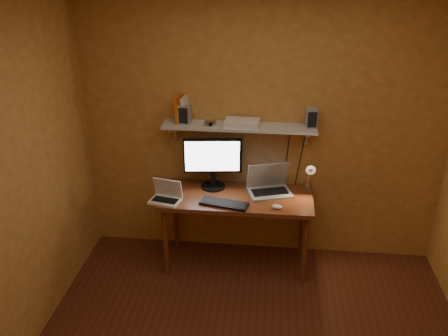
# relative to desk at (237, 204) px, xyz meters

# --- Properties ---
(room) EXTENTS (3.44, 3.24, 2.64)m
(room) POSITION_rel_desk_xyz_m (0.21, -1.28, 0.64)
(room) COLOR #572416
(room) RESTS_ON ground
(desk) EXTENTS (1.40, 0.60, 0.75)m
(desk) POSITION_rel_desk_xyz_m (0.00, 0.00, 0.00)
(desk) COLOR brown
(desk) RESTS_ON ground
(wall_shelf) EXTENTS (1.40, 0.25, 0.21)m
(wall_shelf) POSITION_rel_desk_xyz_m (0.00, 0.19, 0.69)
(wall_shelf) COLOR silver
(wall_shelf) RESTS_ON room
(monitor) EXTENTS (0.55, 0.26, 0.50)m
(monitor) POSITION_rel_desk_xyz_m (-0.24, 0.16, 0.36)
(monitor) COLOR black
(monitor) RESTS_ON desk
(laptop) EXTENTS (0.45, 0.38, 0.28)m
(laptop) POSITION_rel_desk_xyz_m (0.29, 0.12, 0.16)
(laptop) COLOR gray
(laptop) RESTS_ON desk
(netbook) EXTENTS (0.30, 0.25, 0.20)m
(netbook) POSITION_rel_desk_xyz_m (-0.63, -0.15, 0.14)
(netbook) COLOR white
(netbook) RESTS_ON desk
(keyboard) EXTENTS (0.45, 0.24, 0.02)m
(keyboard) POSITION_rel_desk_xyz_m (-0.10, -0.18, 0.10)
(keyboard) COLOR black
(keyboard) RESTS_ON desk
(mouse) EXTENTS (0.10, 0.08, 0.03)m
(mouse) POSITION_rel_desk_xyz_m (0.37, -0.19, 0.10)
(mouse) COLOR white
(mouse) RESTS_ON desk
(desk_lamp) EXTENTS (0.09, 0.23, 0.38)m
(desk_lamp) POSITION_rel_desk_xyz_m (0.66, 0.13, 0.29)
(desk_lamp) COLOR silver
(desk_lamp) RESTS_ON desk
(speaker_left) EXTENTS (0.11, 0.11, 0.18)m
(speaker_left) POSITION_rel_desk_xyz_m (-0.50, 0.18, 0.80)
(speaker_left) COLOR gray
(speaker_left) RESTS_ON wall_shelf
(speaker_right) EXTENTS (0.11, 0.11, 0.18)m
(speaker_right) POSITION_rel_desk_xyz_m (0.64, 0.20, 0.80)
(speaker_right) COLOR gray
(speaker_right) RESTS_ON wall_shelf
(books) EXTENTS (0.14, 0.17, 0.24)m
(books) POSITION_rel_desk_xyz_m (-0.53, 0.22, 0.83)
(books) COLOR #DE5904
(books) RESTS_ON wall_shelf
(shelf_camera) EXTENTS (0.11, 0.06, 0.06)m
(shelf_camera) POSITION_rel_desk_xyz_m (-0.26, 0.12, 0.74)
(shelf_camera) COLOR silver
(shelf_camera) RESTS_ON wall_shelf
(router) EXTENTS (0.32, 0.23, 0.05)m
(router) POSITION_rel_desk_xyz_m (0.03, 0.18, 0.74)
(router) COLOR white
(router) RESTS_ON wall_shelf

